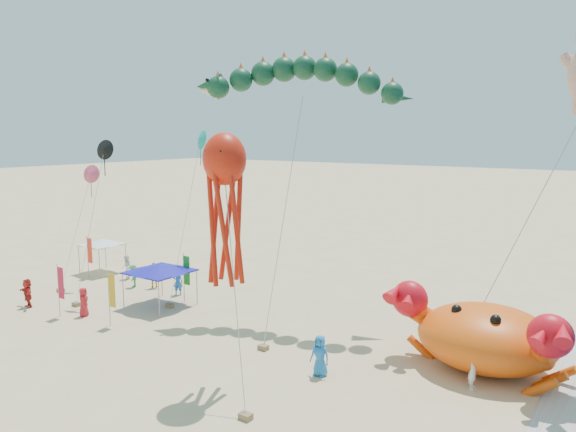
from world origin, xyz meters
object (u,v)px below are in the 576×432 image
(octopus_kite, at_px, (225,197))
(canopy_white, at_px, (102,242))
(crab_inflatable, at_px, (486,336))
(canopy_blue, at_px, (160,268))
(dragon_kite, at_px, (300,86))

(octopus_kite, bearing_deg, canopy_white, 155.89)
(crab_inflatable, relative_size, canopy_white, 2.86)
(crab_inflatable, relative_size, octopus_kite, 0.79)
(canopy_blue, xyz_separation_m, canopy_white, (-10.25, 3.44, -0.00))
(crab_inflatable, height_order, dragon_kite, dragon_kite)
(dragon_kite, distance_m, octopus_kite, 11.41)
(dragon_kite, distance_m, canopy_white, 21.39)
(dragon_kite, bearing_deg, octopus_kite, -75.01)
(octopus_kite, height_order, canopy_blue, octopus_kite)
(canopy_white, bearing_deg, canopy_blue, -18.57)
(dragon_kite, distance_m, canopy_blue, 14.22)
(canopy_blue, height_order, canopy_white, same)
(octopus_kite, bearing_deg, crab_inflatable, 39.86)
(crab_inflatable, bearing_deg, canopy_white, 176.59)
(octopus_kite, relative_size, canopy_blue, 2.86)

